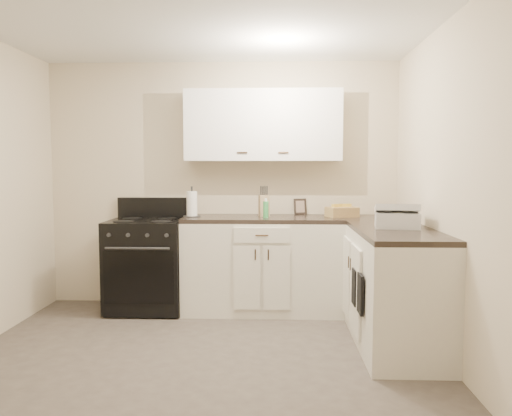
{
  "coord_description": "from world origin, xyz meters",
  "views": [
    {
      "loc": [
        0.54,
        -3.38,
        1.43
      ],
      "look_at": [
        0.38,
        0.85,
        1.08
      ],
      "focal_mm": 35.0,
      "sensor_mm": 36.0,
      "label": 1
    }
  ],
  "objects_px": {
    "stove": "(147,265)",
    "paper_towel": "(192,204)",
    "countertop_grill": "(397,220)",
    "knife_block": "(264,206)",
    "wicker_basket": "(342,212)"
  },
  "relations": [
    {
      "from": "stove",
      "to": "paper_towel",
      "type": "height_order",
      "value": "paper_towel"
    },
    {
      "from": "paper_towel",
      "to": "countertop_grill",
      "type": "relative_size",
      "value": 0.74
    },
    {
      "from": "stove",
      "to": "paper_towel",
      "type": "relative_size",
      "value": 3.56
    },
    {
      "from": "knife_block",
      "to": "wicker_basket",
      "type": "height_order",
      "value": "knife_block"
    },
    {
      "from": "stove",
      "to": "knife_block",
      "type": "bearing_deg",
      "value": 4.42
    },
    {
      "from": "paper_towel",
      "to": "wicker_basket",
      "type": "xyz_separation_m",
      "value": [
        1.48,
        0.06,
        -0.08
      ]
    },
    {
      "from": "stove",
      "to": "countertop_grill",
      "type": "relative_size",
      "value": 2.62
    },
    {
      "from": "wicker_basket",
      "to": "countertop_grill",
      "type": "height_order",
      "value": "countertop_grill"
    },
    {
      "from": "knife_block",
      "to": "stove",
      "type": "bearing_deg",
      "value": 169.37
    },
    {
      "from": "paper_towel",
      "to": "wicker_basket",
      "type": "distance_m",
      "value": 1.48
    },
    {
      "from": "knife_block",
      "to": "paper_towel",
      "type": "height_order",
      "value": "paper_towel"
    },
    {
      "from": "paper_towel",
      "to": "countertop_grill",
      "type": "bearing_deg",
      "value": -24.15
    },
    {
      "from": "stove",
      "to": "countertop_grill",
      "type": "bearing_deg",
      "value": -19.69
    },
    {
      "from": "knife_block",
      "to": "countertop_grill",
      "type": "distance_m",
      "value": 1.42
    },
    {
      "from": "paper_towel",
      "to": "stove",
      "type": "bearing_deg",
      "value": -179.96
    }
  ]
}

